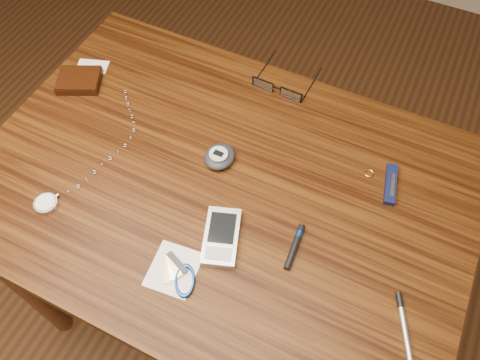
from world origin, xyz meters
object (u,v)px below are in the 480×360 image
(pedometer, at_px, (220,156))
(desk, at_px, (222,207))
(eyeglasses, at_px, (278,88))
(pda_phone, at_px, (221,237))
(notepad_keys, at_px, (179,275))
(wallet_and_card, at_px, (79,80))
(pocket_knife, at_px, (391,184))
(silver_pen, at_px, (404,323))
(pocket_watch, at_px, (51,199))

(pedometer, bearing_deg, desk, -60.80)
(eyeglasses, bearing_deg, pda_phone, -82.24)
(desk, xyz_separation_m, notepad_keys, (0.02, -0.21, 0.11))
(wallet_and_card, distance_m, pedometer, 0.40)
(pocket_knife, relative_size, silver_pen, 0.82)
(desk, height_order, silver_pen, silver_pen)
(desk, bearing_deg, pocket_knife, 24.20)
(pedometer, bearing_deg, pocket_watch, -137.56)
(pocket_watch, height_order, pda_phone, pda_phone)
(pocket_knife, distance_m, silver_pen, 0.28)
(desk, height_order, pedometer, pedometer)
(wallet_and_card, height_order, pocket_knife, wallet_and_card)
(eyeglasses, height_order, pocket_knife, eyeglasses)
(pocket_knife, bearing_deg, silver_pen, -69.66)
(silver_pen, bearing_deg, pocket_knife, 110.34)
(desk, relative_size, pocket_watch, 2.88)
(pedometer, distance_m, silver_pen, 0.46)
(pda_phone, bearing_deg, eyeglasses, 97.76)
(wallet_and_card, bearing_deg, pda_phone, -24.05)
(desk, height_order, pocket_knife, pocket_knife)
(wallet_and_card, relative_size, pocket_knife, 1.53)
(wallet_and_card, relative_size, pda_phone, 1.12)
(wallet_and_card, xyz_separation_m, pocket_knife, (0.73, 0.04, -0.00))
(eyeglasses, height_order, silver_pen, eyeglasses)
(pedometer, bearing_deg, pda_phone, -61.90)
(pedometer, bearing_deg, silver_pen, -21.12)
(desk, relative_size, pedometer, 14.26)
(desk, xyz_separation_m, pedometer, (-0.03, 0.05, 0.11))
(eyeglasses, distance_m, silver_pen, 0.57)
(silver_pen, bearing_deg, wallet_and_card, 165.02)
(pda_phone, bearing_deg, desk, 117.63)
(notepad_keys, bearing_deg, eyeglasses, 92.18)
(wallet_and_card, bearing_deg, desk, -13.53)
(notepad_keys, bearing_deg, pedometer, 101.17)
(eyeglasses, xyz_separation_m, pocket_watch, (-0.29, -0.46, -0.01))
(silver_pen, bearing_deg, pda_phone, 178.78)
(pocket_watch, bearing_deg, notepad_keys, -4.81)
(pocket_watch, relative_size, pda_phone, 2.64)
(desk, xyz_separation_m, pocket_knife, (0.31, 0.14, 0.11))
(pedometer, bearing_deg, notepad_keys, -78.83)
(eyeglasses, bearing_deg, pocket_watch, -121.68)
(wallet_and_card, distance_m, pda_phone, 0.52)
(desk, relative_size, eyeglasses, 7.61)
(eyeglasses, xyz_separation_m, silver_pen, (0.40, -0.40, -0.01))
(desk, height_order, pda_phone, pda_phone)
(wallet_and_card, height_order, pocket_watch, wallet_and_card)
(eyeglasses, bearing_deg, wallet_and_card, -157.46)
(desk, height_order, eyeglasses, eyeglasses)
(eyeglasses, xyz_separation_m, pedometer, (-0.03, -0.23, 0.00))
(pocket_watch, relative_size, pocket_knife, 3.59)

